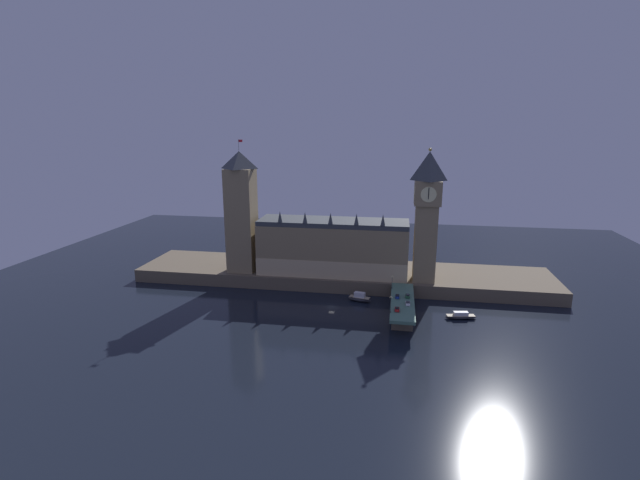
% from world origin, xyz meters
% --- Properties ---
extents(ground_plane, '(400.00, 400.00, 0.00)m').
position_xyz_m(ground_plane, '(0.00, 0.00, 0.00)').
color(ground_plane, black).
extents(embankment, '(220.00, 42.00, 6.69)m').
position_xyz_m(embankment, '(0.00, 39.00, 3.35)').
color(embankment, brown).
rests_on(embankment, ground_plane).
extents(parliament_hall, '(77.11, 23.65, 33.90)m').
position_xyz_m(parliament_hall, '(-3.97, 32.15, 20.74)').
color(parliament_hall, '#8E7A56').
rests_on(parliament_hall, embankment).
extents(clock_tower, '(13.07, 13.18, 65.41)m').
position_xyz_m(clock_tower, '(42.52, 26.83, 41.27)').
color(clock_tower, '#8E7A56').
rests_on(clock_tower, embankment).
extents(victoria_tower, '(14.19, 14.19, 68.97)m').
position_xyz_m(victoria_tower, '(-52.09, 28.46, 38.33)').
color(victoria_tower, '#8E7A56').
rests_on(victoria_tower, embankment).
extents(bridge, '(10.26, 46.00, 7.48)m').
position_xyz_m(bridge, '(32.25, -5.00, 4.88)').
color(bridge, '#4C7560').
rests_on(bridge, ground_plane).
extents(car_northbound_lead, '(1.87, 4.57, 1.30)m').
position_xyz_m(car_northbound_lead, '(29.99, -2.03, 8.08)').
color(car_northbound_lead, navy).
rests_on(car_northbound_lead, bridge).
extents(car_northbound_trail, '(1.98, 4.19, 1.36)m').
position_xyz_m(car_northbound_trail, '(29.99, -17.22, 8.11)').
color(car_northbound_trail, red).
rests_on(car_northbound_trail, bridge).
extents(car_southbound_lead, '(2.03, 4.19, 1.41)m').
position_xyz_m(car_southbound_lead, '(34.51, -9.86, 8.14)').
color(car_southbound_lead, white).
rests_on(car_southbound_lead, bridge).
extents(car_southbound_trail, '(2.01, 4.30, 1.35)m').
position_xyz_m(car_southbound_trail, '(34.51, -0.69, 8.11)').
color(car_southbound_trail, '#235633').
rests_on(car_southbound_trail, bridge).
extents(street_lamp_near, '(1.34, 0.60, 7.17)m').
position_xyz_m(street_lamp_near, '(27.34, -19.72, 11.95)').
color(street_lamp_near, '#2D3333').
rests_on(street_lamp_near, bridge).
extents(street_lamp_far, '(1.34, 0.60, 6.32)m').
position_xyz_m(street_lamp_far, '(27.34, 9.72, 11.43)').
color(street_lamp_far, '#2D3333').
rests_on(street_lamp_far, bridge).
extents(boat_upstream, '(11.91, 6.55, 4.57)m').
position_xyz_m(boat_upstream, '(12.22, 9.64, 1.67)').
color(boat_upstream, '#28282D').
rests_on(boat_upstream, ground_plane).
extents(boat_downstream, '(14.25, 5.90, 3.18)m').
position_xyz_m(boat_downstream, '(57.64, -3.43, 1.16)').
color(boat_downstream, '#28282D').
rests_on(boat_downstream, ground_plane).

